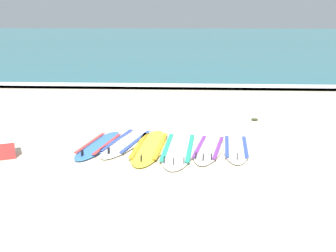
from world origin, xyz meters
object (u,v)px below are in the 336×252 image
object	(u,v)px
surfboard_5	(236,148)
cooler_box	(6,147)
surfboard_2	(150,147)
surfboard_3	(178,149)
surfboard_1	(127,142)
surfboard_0	(99,145)
surfboard_4	(209,148)

from	to	relation	value
surfboard_5	cooler_box	bearing A→B (deg)	-171.57
surfboard_2	surfboard_3	world-z (taller)	same
cooler_box	surfboard_1	bearing A→B (deg)	23.57
surfboard_2	surfboard_3	distance (m)	0.59
surfboard_1	surfboard_3	xyz separation A→B (m)	(1.10, -0.41, 0.00)
surfboard_0	surfboard_3	xyz separation A→B (m)	(1.64, -0.17, 0.00)
surfboard_1	surfboard_4	xyz separation A→B (m)	(1.71, -0.35, 0.00)
surfboard_4	surfboard_1	bearing A→B (deg)	168.39
surfboard_0	surfboard_2	world-z (taller)	same
surfboard_2	surfboard_5	bearing A→B (deg)	0.69
surfboard_3	surfboard_5	xyz separation A→B (m)	(1.15, 0.12, -0.00)
surfboard_0	surfboard_5	distance (m)	2.79
surfboard_3	surfboard_4	size ratio (longest dim) A/B	1.21
surfboard_3	surfboard_4	distance (m)	0.61
surfboard_1	surfboard_4	world-z (taller)	same
surfboard_3	cooler_box	size ratio (longest dim) A/B	4.74
surfboard_3	cooler_box	distance (m)	3.31
surfboard_2	surfboard_3	size ratio (longest dim) A/B	0.96
surfboard_4	surfboard_5	size ratio (longest dim) A/B	1.05
surfboard_2	surfboard_3	xyz separation A→B (m)	(0.58, -0.09, 0.00)
surfboard_2	surfboard_5	world-z (taller)	same
surfboard_4	cooler_box	xyz separation A→B (m)	(-3.87, -0.59, 0.16)
surfboard_4	surfboard_0	bearing A→B (deg)	177.19
surfboard_0	surfboard_5	world-z (taller)	same
surfboard_2	cooler_box	distance (m)	2.76
surfboard_1	surfboard_2	size ratio (longest dim) A/B	0.95
surfboard_1	surfboard_5	bearing A→B (deg)	-7.36
surfboard_1	surfboard_0	bearing A→B (deg)	-155.83
surfboard_5	cooler_box	distance (m)	4.47
surfboard_2	surfboard_4	distance (m)	1.19
surfboard_2	cooler_box	xyz separation A→B (m)	(-2.68, -0.63, 0.16)
surfboard_0	surfboard_1	distance (m)	0.59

